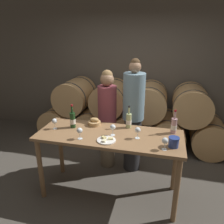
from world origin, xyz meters
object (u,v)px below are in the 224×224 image
at_px(wine_glass_center, 113,127).
at_px(person_right, 133,116).
at_px(blue_crock, 174,142).
at_px(tasting_table, 109,142).
at_px(wine_glass_far_left, 54,121).
at_px(cheese_plate, 106,140).
at_px(wine_bottle_red, 73,120).
at_px(person_left, 107,118).
at_px(wine_bottle_rose, 174,126).
at_px(wine_glass_right, 138,130).
at_px(bread_basket, 94,122).
at_px(wine_bottle_white, 129,120).
at_px(wine_glass_left, 80,131).
at_px(wine_glass_far_right, 165,141).

bearing_deg(wine_glass_center, person_right, 77.66).
distance_m(person_right, blue_crock, 1.01).
height_order(tasting_table, wine_glass_far_left, wine_glass_far_left).
xyz_separation_m(blue_crock, wine_glass_center, (-0.74, 0.12, 0.04)).
bearing_deg(cheese_plate, wine_bottle_red, 153.87).
relative_size(person_left, wine_glass_center, 11.02).
distance_m(wine_bottle_rose, wine_glass_center, 0.78).
bearing_deg(wine_bottle_red, wine_glass_right, -7.16).
xyz_separation_m(wine_bottle_red, cheese_plate, (0.54, -0.27, -0.10)).
relative_size(wine_bottle_red, wine_glass_right, 2.22).
relative_size(person_right, cheese_plate, 7.90).
xyz_separation_m(bread_basket, wine_glass_far_left, (-0.48, -0.25, 0.07)).
bearing_deg(wine_bottle_red, wine_glass_far_left, -154.74).
height_order(wine_bottle_rose, wine_glass_far_left, wine_bottle_rose).
bearing_deg(wine_bottle_white, wine_bottle_rose, -3.21).
distance_m(wine_bottle_rose, blue_crock, 0.37).
xyz_separation_m(person_left, wine_glass_right, (0.57, -0.71, 0.18)).
distance_m(person_left, wine_glass_right, 0.93).
xyz_separation_m(person_right, wine_bottle_white, (0.00, -0.42, 0.10)).
bearing_deg(wine_bottle_white, bread_basket, -175.92).
distance_m(wine_glass_left, wine_glass_center, 0.41).
height_order(tasting_table, cheese_plate, cheese_plate).
xyz_separation_m(person_left, wine_glass_far_left, (-0.54, -0.70, 0.18)).
bearing_deg(wine_bottle_rose, wine_glass_far_left, -170.91).
bearing_deg(wine_bottle_rose, wine_bottle_white, 176.79).
bearing_deg(wine_glass_right, wine_glass_left, -164.85).
height_order(person_right, wine_glass_left, person_right).
distance_m(blue_crock, wine_glass_left, 1.11).
height_order(person_left, wine_glass_far_right, person_left).
distance_m(wine_bottle_red, wine_bottle_rose, 1.33).
xyz_separation_m(person_left, wine_glass_center, (0.26, -0.70, 0.18)).
distance_m(tasting_table, wine_bottle_white, 0.40).
bearing_deg(wine_bottle_rose, wine_glass_right, -149.04).
height_order(blue_crock, wine_glass_center, wine_glass_center).
relative_size(wine_glass_left, wine_glass_center, 1.00).
relative_size(wine_bottle_rose, wine_glass_left, 2.15).
xyz_separation_m(blue_crock, wine_glass_left, (-1.10, -0.07, 0.04)).
distance_m(person_right, cheese_plate, 0.88).
distance_m(wine_bottle_white, wine_glass_center, 0.32).
height_order(wine_bottle_white, bread_basket, wine_bottle_white).
relative_size(person_right, wine_bottle_white, 5.76).
bearing_deg(person_left, wine_bottle_rose, -24.15).
relative_size(person_right, wine_bottle_rose, 5.68).
height_order(person_left, wine_bottle_rose, person_left).
xyz_separation_m(tasting_table, wine_glass_far_right, (0.69, -0.23, 0.23)).
xyz_separation_m(tasting_table, wine_bottle_rose, (0.79, 0.23, 0.22)).
bearing_deg(tasting_table, person_right, 73.30).
bearing_deg(wine_glass_right, wine_glass_far_left, 179.46).
bearing_deg(tasting_table, wine_glass_left, -145.90).
distance_m(blue_crock, bread_basket, 1.12).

